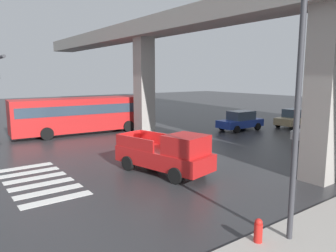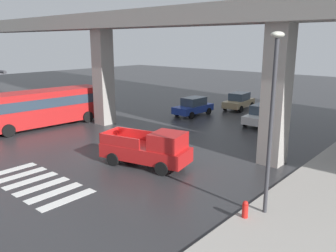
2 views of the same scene
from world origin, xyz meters
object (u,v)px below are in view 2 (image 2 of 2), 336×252
city_bus (39,107)px  street_lamp_near_corner (272,105)px  pickup_truck (150,149)px  sedan_blue (193,106)px  sedan_tan (239,101)px  sedan_white (262,115)px  fire_hydrant (245,211)px

city_bus → street_lamp_near_corner: street_lamp_near_corner is taller
pickup_truck → street_lamp_near_corner: size_ratio=0.75×
sedan_blue → sedan_tan: size_ratio=0.98×
sedan_white → sedan_tan: size_ratio=0.99×
city_bus → sedan_tan: city_bus is taller
sedan_blue → sedan_white: bearing=5.9°
city_bus → sedan_blue: size_ratio=2.52×
sedan_white → street_lamp_near_corner: size_ratio=0.61×
street_lamp_near_corner → sedan_blue: bearing=135.4°
sedan_tan → fire_hydrant: size_ratio=5.21×
sedan_white → city_bus: bearing=-136.4°
sedan_white → sedan_blue: same height
sedan_blue → street_lamp_near_corner: 19.99m
sedan_blue → street_lamp_near_corner: (13.98, -13.80, 3.70)m
sedan_tan → sedan_blue: bearing=-107.6°
pickup_truck → city_bus: 13.21m
sedan_white → fire_hydrant: (6.84, -15.41, -0.42)m
city_bus → sedan_white: size_ratio=2.50×
city_bus → fire_hydrant: city_bus is taller
sedan_tan → fire_hydrant: (11.83, -20.27, -0.42)m
pickup_truck → sedan_white: pickup_truck is taller
pickup_truck → sedan_tan: bearing=104.6°
sedan_white → fire_hydrant: bearing=-66.1°
sedan_white → sedan_tan: (-4.99, 4.86, 0.00)m
sedan_tan → sedan_white: bearing=-44.3°
sedan_tan → fire_hydrant: sedan_tan is taller
sedan_white → sedan_blue: (-6.74, -0.70, 0.00)m
sedan_tan → fire_hydrant: 23.47m
sedan_blue → fire_hydrant: bearing=-47.3°
pickup_truck → sedan_blue: (-6.50, 12.74, -0.14)m
sedan_white → fire_hydrant: 16.86m
city_bus → fire_hydrant: bearing=-7.4°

